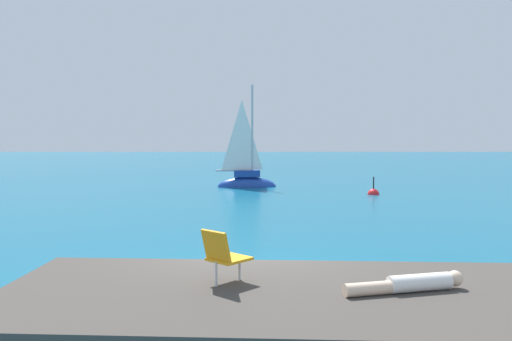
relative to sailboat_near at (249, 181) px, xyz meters
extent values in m
plane|color=#0F5675|center=(0.33, -19.25, -0.33)|extent=(160.00, 160.00, 0.00)
cube|color=#423D38|center=(1.01, -22.18, 0.04)|extent=(8.26, 3.94, 0.74)
cube|color=#38343B|center=(-1.95, -19.87, -0.33)|extent=(1.14, 1.17, 0.62)
cube|color=#3C4032|center=(2.43, -19.82, -0.33)|extent=(0.82, 1.01, 0.58)
ellipsoid|color=#193D99|center=(0.02, 0.00, -0.33)|extent=(3.30, 1.34, 1.11)
cube|color=#193D99|center=(0.02, 0.00, 0.40)|extent=(1.46, 0.88, 0.36)
cylinder|color=#B7B7BC|center=(0.32, 0.02, 2.74)|extent=(0.12, 0.12, 5.04)
cylinder|color=#B2B2B7|center=(-0.69, -0.05, 0.57)|extent=(2.02, 0.24, 0.10)
pyramid|color=white|center=(-0.24, -0.02, 2.54)|extent=(1.61, 0.18, 3.83)
cylinder|color=white|center=(2.75, -22.22, 0.52)|extent=(0.93, 0.46, 0.24)
cylinder|color=beige|center=(2.03, -22.41, 0.49)|extent=(0.72, 0.35, 0.18)
sphere|color=beige|center=(3.28, -22.08, 0.54)|extent=(0.22, 0.22, 0.22)
cube|color=orange|center=(0.14, -21.81, 0.75)|extent=(0.71, 0.71, 0.04)
cube|color=orange|center=(-0.03, -22.00, 0.98)|extent=(0.45, 0.44, 0.45)
cylinder|color=silver|center=(0.28, -21.65, 0.58)|extent=(0.04, 0.04, 0.35)
cylinder|color=silver|center=(-0.03, -22.00, 0.58)|extent=(0.04, 0.04, 0.35)
sphere|color=red|center=(6.18, -3.77, -0.33)|extent=(0.56, 0.56, 0.56)
cylinder|color=black|center=(6.18, -3.77, 0.22)|extent=(0.06, 0.06, 0.60)
camera|label=1|loc=(0.53, -29.39, 2.53)|focal=37.60mm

